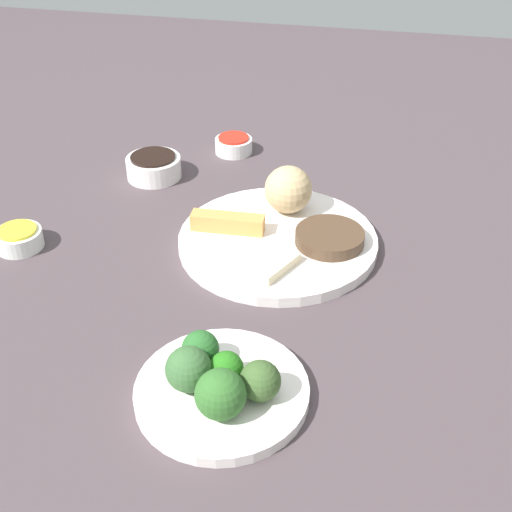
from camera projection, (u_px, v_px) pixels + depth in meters
tabletop at (241, 243)px, 0.99m from camera, size 2.20×2.20×0.02m
main_plate at (278, 241)px, 0.97m from camera, size 0.29×0.29×0.02m
rice_scoop at (288, 190)px, 1.00m from camera, size 0.07×0.07×0.07m
spring_roll at (228, 223)px, 0.97m from camera, size 0.11×0.03×0.02m
crab_rangoon_wonton at (267, 262)px, 0.90m from camera, size 0.09×0.09×0.01m
stir_fry_heap at (330, 237)px, 0.94m from camera, size 0.10×0.10×0.02m
broccoli_plate at (222, 391)px, 0.72m from camera, size 0.19×0.19×0.01m
broccoli_floret_0 at (226, 368)px, 0.72m from camera, size 0.04×0.04×0.04m
broccoli_floret_1 at (221, 394)px, 0.68m from camera, size 0.05×0.05×0.05m
broccoli_floret_2 at (189, 369)px, 0.71m from camera, size 0.05×0.05×0.05m
broccoli_floret_4 at (260, 381)px, 0.70m from camera, size 0.04×0.04×0.04m
broccoli_floret_5 at (200, 349)px, 0.74m from camera, size 0.04×0.04×0.04m
soy_sauce_bowl at (154, 167)px, 1.13m from camera, size 0.09×0.09×0.04m
soy_sauce_bowl_liquid at (153, 157)px, 1.12m from camera, size 0.08×0.08×0.00m
sauce_ramekin_hot_mustard at (19, 239)px, 0.96m from camera, size 0.07×0.07×0.03m
sauce_ramekin_hot_mustard_liquid at (17, 230)px, 0.95m from camera, size 0.06×0.06×0.00m
sauce_ramekin_sweet_and_sour at (234, 146)px, 1.21m from camera, size 0.07×0.07×0.03m
sauce_ramekin_sweet_and_sour_liquid at (233, 138)px, 1.20m from camera, size 0.06×0.06×0.00m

